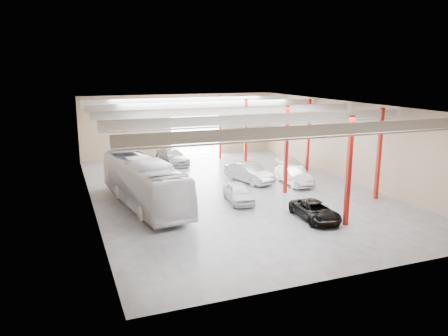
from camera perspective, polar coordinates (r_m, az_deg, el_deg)
depot_shell at (r=35.27m, az=1.00°, el=5.02°), size 22.12×32.12×7.06m
coach_bus at (r=32.21m, az=-10.41°, el=-1.87°), size 4.52×12.54×3.42m
black_sedan at (r=29.55m, az=11.79°, el=-5.49°), size 2.29×4.51×1.22m
car_row_a at (r=32.68m, az=1.89°, el=-3.28°), size 2.10×4.27×1.40m
car_row_b at (r=38.50m, az=3.29°, el=-0.62°), size 3.12×5.35×1.67m
car_row_c at (r=45.95m, az=-6.78°, el=1.46°), size 2.94×5.72×1.59m
car_right_near at (r=38.15m, az=9.11°, el=-0.95°), size 1.96×4.87×1.57m
car_right_far at (r=43.79m, az=8.57°, el=0.68°), size 1.60×3.93×1.34m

